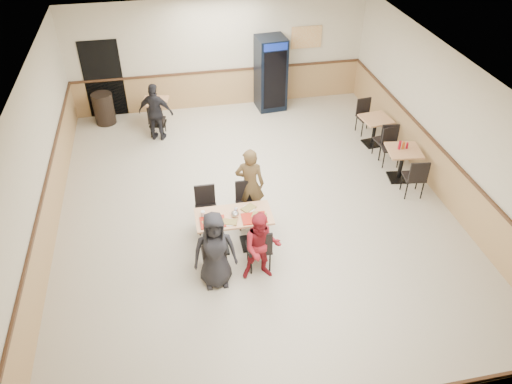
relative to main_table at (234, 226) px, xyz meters
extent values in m
plane|color=beige|center=(0.59, 0.91, -0.50)|extent=(10.00, 10.00, 0.00)
plane|color=silver|center=(0.59, 0.91, 2.50)|extent=(10.00, 10.00, 0.00)
plane|color=beige|center=(0.59, 5.91, 1.00)|extent=(8.00, 0.00, 8.00)
plane|color=beige|center=(-3.41, 0.91, 1.00)|extent=(0.00, 10.00, 10.00)
plane|color=beige|center=(4.59, 0.91, 1.00)|extent=(0.00, 10.00, 10.00)
cube|color=tan|center=(0.59, 5.90, 0.00)|extent=(7.98, 0.03, 1.00)
cube|color=tan|center=(4.58, 0.91, 0.00)|extent=(0.03, 9.98, 1.00)
cube|color=#472B19|center=(0.59, 5.88, 0.53)|extent=(7.98, 0.04, 0.06)
cube|color=black|center=(-2.51, 5.89, 0.55)|extent=(1.00, 0.02, 2.10)
cube|color=orange|center=(2.99, 5.88, 1.30)|extent=(0.85, 0.02, 0.60)
cube|color=black|center=(-0.35, 0.00, -0.48)|extent=(0.45, 0.45, 0.04)
cylinder|color=black|center=(-0.35, 0.00, -0.12)|extent=(0.09, 0.09, 0.68)
cube|color=tan|center=(-0.35, 0.00, 0.23)|extent=(0.71, 0.71, 0.04)
cube|color=black|center=(0.35, 0.00, -0.48)|extent=(0.45, 0.45, 0.04)
cylinder|color=black|center=(0.35, 0.00, -0.12)|extent=(0.09, 0.09, 0.68)
cube|color=tan|center=(0.35, 0.00, 0.23)|extent=(0.71, 0.71, 0.04)
imported|color=black|center=(-0.46, -0.84, 0.26)|extent=(0.75, 0.49, 1.51)
imported|color=maroon|center=(0.34, -0.85, 0.19)|extent=(0.72, 0.58, 1.38)
imported|color=brown|center=(0.46, 0.84, 0.30)|extent=(0.66, 0.52, 1.59)
imported|color=black|center=(-1.24, 4.34, 0.25)|extent=(0.95, 0.66, 1.49)
cube|color=#AC1A0B|center=(0.35, -0.15, 0.26)|extent=(0.45, 0.33, 0.02)
cube|color=#AC1A0B|center=(-0.40, -0.12, 0.26)|extent=(0.45, 0.33, 0.02)
cylinder|color=silver|center=(0.45, -0.10, 0.26)|extent=(0.23, 0.23, 0.01)
cube|color=#BF884A|center=(0.45, -0.10, 0.27)|extent=(0.31, 0.27, 0.02)
cylinder|color=silver|center=(-0.45, -0.11, 0.26)|extent=(0.23, 0.23, 0.01)
cube|color=#BF884A|center=(-0.45, -0.11, 0.27)|extent=(0.30, 0.25, 0.02)
cylinder|color=silver|center=(0.30, 0.15, 0.26)|extent=(0.23, 0.23, 0.01)
cube|color=#BF884A|center=(0.30, 0.15, 0.27)|extent=(0.31, 0.29, 0.02)
cylinder|color=silver|center=(-0.10, -0.18, 0.26)|extent=(0.23, 0.23, 0.01)
cube|color=#BF884A|center=(-0.10, -0.18, 0.27)|extent=(0.30, 0.23, 0.02)
cylinder|color=silver|center=(-0.55, 0.11, 0.30)|extent=(0.08, 0.08, 0.10)
cylinder|color=silver|center=(-0.50, -0.24, 0.30)|extent=(0.08, 0.08, 0.10)
cylinder|color=silver|center=(-0.30, -0.28, 0.30)|extent=(0.08, 0.08, 0.10)
cylinder|color=#A3A4B5|center=(0.05, 0.05, 0.31)|extent=(0.07, 0.07, 0.12)
ellipsoid|color=silver|center=(0.02, -0.02, 0.30)|extent=(0.15, 0.15, 0.10)
cube|color=black|center=(4.01, 1.49, -0.48)|extent=(0.52, 0.52, 0.04)
cylinder|color=black|center=(4.01, 1.49, -0.11)|extent=(0.09, 0.09, 0.69)
cube|color=tan|center=(4.01, 1.49, 0.24)|extent=(0.80, 0.80, 0.04)
cube|color=black|center=(4.00, 3.03, -0.48)|extent=(0.48, 0.48, 0.04)
cylinder|color=black|center=(4.00, 3.03, -0.13)|extent=(0.09, 0.09, 0.65)
cube|color=tan|center=(4.00, 3.03, 0.20)|extent=(0.75, 0.75, 0.04)
cylinder|color=#A50B1E|center=(3.91, 1.54, 0.36)|extent=(0.06, 0.06, 0.20)
cylinder|color=#AC5316|center=(4.00, 1.54, 0.35)|extent=(0.06, 0.06, 0.17)
cylinder|color=#A50B1E|center=(4.09, 1.54, 0.33)|extent=(0.05, 0.05, 0.14)
cube|color=black|center=(-1.24, 5.11, -0.48)|extent=(0.49, 0.49, 0.04)
cylinder|color=black|center=(-1.24, 5.11, -0.15)|extent=(0.08, 0.08, 0.62)
cube|color=tan|center=(-1.24, 5.11, 0.17)|extent=(0.76, 0.76, 0.04)
cube|color=black|center=(1.92, 5.51, 0.50)|extent=(0.82, 0.80, 2.00)
cube|color=black|center=(1.96, 5.14, 0.45)|extent=(0.61, 0.07, 1.58)
cube|color=#0D2292|center=(1.96, 5.13, 1.38)|extent=(0.63, 0.07, 0.19)
cylinder|color=black|center=(-2.59, 5.46, -0.08)|extent=(0.53, 0.53, 0.84)
camera|label=1|loc=(-0.98, -6.96, 6.03)|focal=35.00mm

